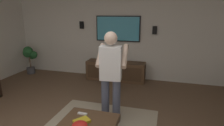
% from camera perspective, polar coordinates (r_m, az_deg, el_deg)
% --- Properties ---
extents(wall_back_tv, '(0.10, 6.95, 2.83)m').
position_cam_1_polar(wall_back_tv, '(5.70, 3.20, 9.56)').
color(wall_back_tv, silver).
rests_on(wall_back_tv, ground).
extents(media_console, '(0.45, 1.70, 0.55)m').
position_cam_1_polar(media_console, '(5.63, 1.05, -2.33)').
color(media_console, '#513823').
rests_on(media_console, ground).
extents(tv, '(0.05, 1.30, 0.73)m').
position_cam_1_polar(tv, '(5.63, 1.75, 10.12)').
color(tv, black).
extents(person_standing, '(0.58, 0.58, 1.64)m').
position_cam_1_polar(person_standing, '(3.31, -0.30, -2.91)').
color(person_standing, '#4C5166').
rests_on(person_standing, ground).
extents(potted_plant_tall, '(0.36, 0.44, 0.88)m').
position_cam_1_polar(potted_plant_tall, '(6.73, -23.15, 2.02)').
color(potted_plant_tall, '#4C4C51').
rests_on(potted_plant_tall, ground).
extents(bowl, '(0.22, 0.22, 0.10)m').
position_cam_1_polar(bowl, '(2.79, -9.55, -17.77)').
color(bowl, red).
rests_on(bowl, coffee_table).
extents(remote_white, '(0.05, 0.15, 0.02)m').
position_cam_1_polar(remote_white, '(3.14, -8.76, -14.59)').
color(remote_white, white).
rests_on(remote_white, coffee_table).
extents(book, '(0.27, 0.26, 0.04)m').
position_cam_1_polar(book, '(2.94, -8.92, -16.60)').
color(book, gold).
rests_on(book, coffee_table).
extents(vase_round, '(0.22, 0.22, 0.22)m').
position_cam_1_polar(vase_round, '(5.58, -1.97, 1.59)').
color(vase_round, red).
rests_on(vase_round, media_console).
extents(wall_speaker_left, '(0.06, 0.12, 0.22)m').
position_cam_1_polar(wall_speaker_left, '(5.49, 12.53, 9.46)').
color(wall_speaker_left, black).
extents(wall_speaker_right, '(0.06, 0.12, 0.22)m').
position_cam_1_polar(wall_speaker_right, '(6.02, -8.94, 11.02)').
color(wall_speaker_right, black).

